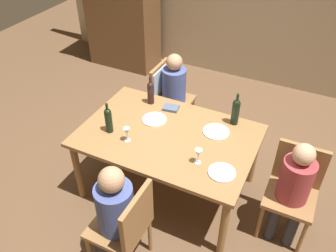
{
  "coord_description": "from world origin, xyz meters",
  "views": [
    {
      "loc": [
        1.16,
        -2.37,
        2.91
      ],
      "look_at": [
        0.0,
        0.0,
        0.86
      ],
      "focal_mm": 37.5,
      "sensor_mm": 36.0,
      "label": 1
    }
  ],
  "objects_px": {
    "person_man_guest": "(176,89)",
    "handbag": "(198,131)",
    "person_man_bearded": "(113,211)",
    "wine_glass_near_left": "(127,132)",
    "chair_far_left": "(165,90)",
    "wine_bottle_dark_red": "(108,119)",
    "dinner_plate_guest_right": "(154,119)",
    "dinner_plate_guest_left": "(216,132)",
    "person_woman_host": "(294,187)",
    "dining_table": "(168,140)",
    "dinner_plate_host": "(222,172)",
    "wine_glass_centre": "(198,154)",
    "chair_right_end": "(294,185)",
    "wine_bottle_tall_green": "(236,111)",
    "chair_near": "(126,225)",
    "wine_bottle_short_olive": "(151,92)"
  },
  "relations": [
    {
      "from": "person_woman_host",
      "to": "wine_glass_near_left",
      "type": "distance_m",
      "value": 1.57
    },
    {
      "from": "person_woman_host",
      "to": "person_man_bearded",
      "type": "height_order",
      "value": "person_man_bearded"
    },
    {
      "from": "wine_bottle_tall_green",
      "to": "dining_table",
      "type": "bearing_deg",
      "value": -139.27
    },
    {
      "from": "wine_bottle_short_olive",
      "to": "handbag",
      "type": "xyz_separation_m",
      "value": [
        0.37,
        0.54,
        -0.79
      ]
    },
    {
      "from": "wine_glass_near_left",
      "to": "dinner_plate_guest_right",
      "type": "distance_m",
      "value": 0.42
    },
    {
      "from": "dinner_plate_guest_left",
      "to": "person_woman_host",
      "type": "bearing_deg",
      "value": -17.47
    },
    {
      "from": "dining_table",
      "to": "dinner_plate_host",
      "type": "height_order",
      "value": "dinner_plate_host"
    },
    {
      "from": "dining_table",
      "to": "chair_far_left",
      "type": "distance_m",
      "value": 1.08
    },
    {
      "from": "wine_bottle_dark_red",
      "to": "wine_glass_near_left",
      "type": "height_order",
      "value": "wine_bottle_dark_red"
    },
    {
      "from": "wine_bottle_tall_green",
      "to": "dinner_plate_guest_right",
      "type": "relative_size",
      "value": 1.39
    },
    {
      "from": "wine_bottle_tall_green",
      "to": "chair_far_left",
      "type": "bearing_deg",
      "value": 154.07
    },
    {
      "from": "person_man_guest",
      "to": "handbag",
      "type": "height_order",
      "value": "person_man_guest"
    },
    {
      "from": "handbag",
      "to": "dinner_plate_guest_left",
      "type": "bearing_deg",
      "value": -58.42
    },
    {
      "from": "handbag",
      "to": "dinner_plate_host",
      "type": "bearing_deg",
      "value": -61.06
    },
    {
      "from": "wine_bottle_dark_red",
      "to": "wine_bottle_short_olive",
      "type": "height_order",
      "value": "wine_bottle_short_olive"
    },
    {
      "from": "dinner_plate_guest_left",
      "to": "dinner_plate_guest_right",
      "type": "distance_m",
      "value": 0.64
    },
    {
      "from": "dinner_plate_guest_right",
      "to": "dining_table",
      "type": "bearing_deg",
      "value": -32.71
    },
    {
      "from": "wine_bottle_dark_red",
      "to": "handbag",
      "type": "relative_size",
      "value": 1.15
    },
    {
      "from": "person_woman_host",
      "to": "wine_glass_near_left",
      "type": "relative_size",
      "value": 7.25
    },
    {
      "from": "person_woman_host",
      "to": "wine_bottle_dark_red",
      "type": "xyz_separation_m",
      "value": [
        -1.76,
        -0.18,
        0.27
      ]
    },
    {
      "from": "wine_glass_centre",
      "to": "dinner_plate_guest_left",
      "type": "distance_m",
      "value": 0.48
    },
    {
      "from": "chair_right_end",
      "to": "person_woman_host",
      "type": "height_order",
      "value": "person_woman_host"
    },
    {
      "from": "handbag",
      "to": "person_man_guest",
      "type": "bearing_deg",
      "value": -180.0
    },
    {
      "from": "dinner_plate_guest_left",
      "to": "dinner_plate_host",
      "type": "bearing_deg",
      "value": -65.08
    },
    {
      "from": "chair_near",
      "to": "wine_glass_near_left",
      "type": "height_order",
      "value": "chair_near"
    },
    {
      "from": "chair_far_left",
      "to": "dinner_plate_guest_right",
      "type": "xyz_separation_m",
      "value": [
        0.28,
        -0.8,
        0.17
      ]
    },
    {
      "from": "person_man_guest",
      "to": "dinner_plate_guest_right",
      "type": "xyz_separation_m",
      "value": [
        0.13,
        -0.8,
        0.13
      ]
    },
    {
      "from": "wine_bottle_dark_red",
      "to": "chair_right_end",
      "type": "bearing_deg",
      "value": 9.5
    },
    {
      "from": "person_man_bearded",
      "to": "wine_glass_near_left",
      "type": "relative_size",
      "value": 7.56
    },
    {
      "from": "dinner_plate_guest_right",
      "to": "person_woman_host",
      "type": "bearing_deg",
      "value": -6.69
    },
    {
      "from": "person_man_bearded",
      "to": "wine_glass_near_left",
      "type": "distance_m",
      "value": 0.78
    },
    {
      "from": "wine_glass_centre",
      "to": "dinner_plate_guest_left",
      "type": "height_order",
      "value": "wine_glass_centre"
    },
    {
      "from": "chair_near",
      "to": "dinner_plate_guest_right",
      "type": "xyz_separation_m",
      "value": [
        -0.31,
        1.09,
        0.23
      ]
    },
    {
      "from": "dinner_plate_host",
      "to": "handbag",
      "type": "xyz_separation_m",
      "value": [
        -0.67,
        1.22,
        -0.66
      ]
    },
    {
      "from": "wine_glass_near_left",
      "to": "dinner_plate_guest_right",
      "type": "bearing_deg",
      "value": 78.96
    },
    {
      "from": "dinner_plate_guest_right",
      "to": "dinner_plate_guest_left",
      "type": "bearing_deg",
      "value": 7.81
    },
    {
      "from": "person_man_bearded",
      "to": "dinner_plate_host",
      "type": "xyz_separation_m",
      "value": [
        0.67,
        0.68,
        0.11
      ]
    },
    {
      "from": "dinner_plate_guest_left",
      "to": "wine_glass_centre",
      "type": "bearing_deg",
      "value": -90.02
    },
    {
      "from": "person_man_guest",
      "to": "wine_glass_near_left",
      "type": "distance_m",
      "value": 1.22
    },
    {
      "from": "person_man_guest",
      "to": "dinner_plate_guest_right",
      "type": "distance_m",
      "value": 0.82
    },
    {
      "from": "wine_bottle_short_olive",
      "to": "wine_glass_centre",
      "type": "distance_m",
      "value": 1.04
    },
    {
      "from": "wine_bottle_short_olive",
      "to": "dinner_plate_host",
      "type": "distance_m",
      "value": 1.25
    },
    {
      "from": "chair_near",
      "to": "chair_right_end",
      "type": "bearing_deg",
      "value": -47.75
    },
    {
      "from": "wine_glass_centre",
      "to": "chair_near",
      "type": "bearing_deg",
      "value": -114.43
    },
    {
      "from": "person_man_guest",
      "to": "dinner_plate_guest_left",
      "type": "relative_size",
      "value": 4.23
    },
    {
      "from": "chair_far_left",
      "to": "wine_bottle_dark_red",
      "type": "relative_size",
      "value": 2.84
    },
    {
      "from": "wine_bottle_dark_red",
      "to": "dinner_plate_host",
      "type": "height_order",
      "value": "wine_bottle_dark_red"
    },
    {
      "from": "dining_table",
      "to": "dinner_plate_guest_right",
      "type": "xyz_separation_m",
      "value": [
        -0.23,
        0.14,
        0.09
      ]
    },
    {
      "from": "chair_right_end",
      "to": "wine_glass_centre",
      "type": "distance_m",
      "value": 0.94
    },
    {
      "from": "dining_table",
      "to": "wine_bottle_tall_green",
      "type": "bearing_deg",
      "value": 40.73
    }
  ]
}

